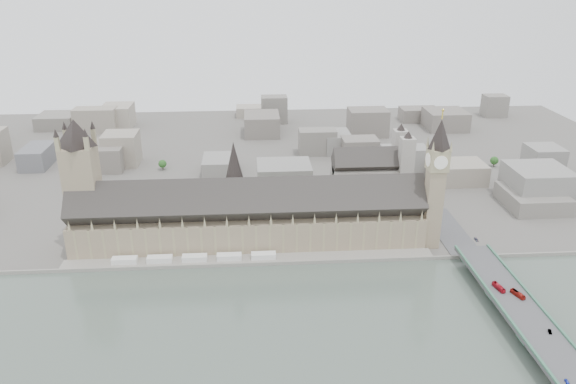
{
  "coord_description": "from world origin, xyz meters",
  "views": [
    {
      "loc": [
        2.83,
        -369.16,
        201.4
      ],
      "look_at": [
        31.03,
        37.52,
        35.5
      ],
      "focal_mm": 35.0,
      "sensor_mm": 36.0,
      "label": 1
    }
  ],
  "objects": [
    {
      "name": "westminster_abbey",
      "position": [
        110.92,
        95.0,
        25.08
      ],
      "size": [
        68.0,
        36.0,
        64.0
      ],
      "color": "gray",
      "rests_on": "ground"
    },
    {
      "name": "westminster_bridge",
      "position": [
        162.0,
        -87.5,
        5.12
      ],
      "size": [
        25.0,
        325.0,
        10.25
      ],
      "primitive_type": "cube",
      "color": "#474749",
      "rests_on": "ground"
    },
    {
      "name": "palace_of_westminster",
      "position": [
        0.0,
        19.7,
        22.71
      ],
      "size": [
        265.0,
        40.73,
        55.44
      ],
      "color": "gray",
      "rests_on": "ground"
    },
    {
      "name": "car_approach",
      "position": [
        168.82,
        -6.11,
        11.02
      ],
      "size": [
        2.17,
        5.34,
        1.55
      ],
      "primitive_type": "imported",
      "rotation": [
        0.0,
        0.0,
        0.0
      ],
      "color": "gray",
      "rests_on": "westminster_bridge"
    },
    {
      "name": "river_terrace",
      "position": [
        0.0,
        -7.5,
        1.0
      ],
      "size": [
        270.0,
        15.0,
        2.0
      ],
      "primitive_type": "cube",
      "color": "gray",
      "rests_on": "ground"
    },
    {
      "name": "ground",
      "position": [
        0.0,
        0.0,
        0.0
      ],
      "size": [
        900.0,
        900.0,
        0.0
      ],
      "primitive_type": "plane",
      "color": "#595651",
      "rests_on": "ground"
    },
    {
      "name": "terrace_tents",
      "position": [
        -40.0,
        -7.0,
        4.0
      ],
      "size": [
        118.0,
        7.0,
        4.0
      ],
      "color": "white",
      "rests_on": "river_terrace"
    },
    {
      "name": "central_tower",
      "position": [
        -10.0,
        26.0,
        57.92
      ],
      "size": [
        13.0,
        13.0,
        48.0
      ],
      "color": "gray",
      "rests_on": "ground"
    },
    {
      "name": "embankment_wall",
      "position": [
        0.0,
        -15.0,
        1.5
      ],
      "size": [
        600.0,
        1.5,
        3.0
      ],
      "primitive_type": "cube",
      "color": "gray",
      "rests_on": "ground"
    },
    {
      "name": "car_blue",
      "position": [
        155.21,
        -158.94,
        10.9
      ],
      "size": [
        2.01,
        3.97,
        1.3
      ],
      "primitive_type": "imported",
      "rotation": [
        0.0,
        0.0,
        -0.13
      ],
      "color": "#1C30BA",
      "rests_on": "westminster_bridge"
    },
    {
      "name": "car_silver",
      "position": [
        167.11,
        -119.04,
        10.94
      ],
      "size": [
        2.65,
        4.44,
        1.38
      ],
      "primitive_type": "imported",
      "rotation": [
        0.0,
        0.0,
        -0.3
      ],
      "color": "gray",
      "rests_on": "westminster_bridge"
    },
    {
      "name": "red_bus_south",
      "position": [
        165.66,
        -81.76,
        11.77
      ],
      "size": [
        5.88,
        11.19,
        3.05
      ],
      "primitive_type": "imported",
      "rotation": [
        0.0,
        0.0,
        0.32
      ],
      "color": "maroon",
      "rests_on": "westminster_bridge"
    },
    {
      "name": "red_bus_north",
      "position": [
        157.13,
        -73.19,
        11.84
      ],
      "size": [
        4.7,
        11.69,
        3.17
      ],
      "primitive_type": "imported",
      "rotation": [
        0.0,
        0.0,
        0.18
      ],
      "color": "red",
      "rests_on": "westminster_bridge"
    },
    {
      "name": "bridge_parapets",
      "position": [
        162.0,
        -132.0,
        10.82
      ],
      "size": [
        25.0,
        235.0,
        1.15
      ],
      "primitive_type": null,
      "color": "#3F7259",
      "rests_on": "westminster_bridge"
    },
    {
      "name": "elizabeth_tower",
      "position": [
        138.0,
        8.0,
        58.09
      ],
      "size": [
        17.0,
        17.0,
        107.5
      ],
      "color": "gray",
      "rests_on": "ground"
    },
    {
      "name": "park_trees",
      "position": [
        -10.0,
        60.0,
        7.5
      ],
      "size": [
        110.0,
        30.0,
        15.0
      ],
      "primitive_type": null,
      "color": "#254B1A",
      "rests_on": "ground"
    },
    {
      "name": "victoria_tower",
      "position": [
        -122.0,
        26.0,
        55.2
      ],
      "size": [
        30.0,
        30.0,
        100.0
      ],
      "color": "gray",
      "rests_on": "ground"
    },
    {
      "name": "city_skyline_inland",
      "position": [
        0.0,
        245.0,
        19.0
      ],
      "size": [
        720.0,
        360.0,
        38.0
      ],
      "primitive_type": null,
      "color": "gray",
      "rests_on": "ground"
    }
  ]
}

